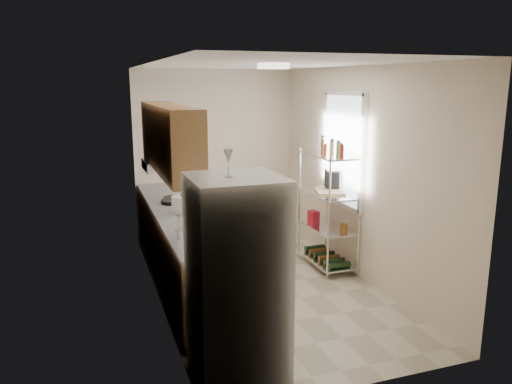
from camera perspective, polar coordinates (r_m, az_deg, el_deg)
room at (r=5.78m, az=0.84°, el=1.41°), size 2.52×4.42×2.62m
counter_run at (r=6.17m, az=-8.68°, el=-6.14°), size 0.63×3.51×0.90m
upper_cabinets at (r=5.53m, az=-9.89°, el=6.08°), size 0.33×2.20×0.72m
range_hood at (r=6.38m, az=-10.44°, el=3.08°), size 0.50×0.60×0.12m
window at (r=6.55m, az=9.95°, el=4.76°), size 0.06×1.00×1.46m
bakers_rack at (r=6.48m, az=8.33°, el=0.76°), size 0.45×0.90×1.73m
ceiling_dome at (r=5.39m, az=2.01°, el=14.19°), size 0.34×0.34×0.05m
refrigerator at (r=4.02m, az=-2.24°, el=-10.28°), size 0.70×0.70×1.71m
wine_glass_a at (r=3.72m, az=-3.16°, el=3.24°), size 0.07×0.07×0.20m
wine_glass_b at (r=3.71m, az=-3.16°, el=3.30°), size 0.08×0.08×0.21m
rice_cooker at (r=5.93m, az=-8.44°, el=-1.41°), size 0.25×0.25×0.20m
frying_pan_large at (r=6.41m, az=-9.61°, el=-1.10°), size 0.31×0.31×0.05m
frying_pan_small at (r=6.58m, az=-9.55°, el=-0.74°), size 0.29×0.29×0.05m
cutting_board at (r=6.51m, az=8.40°, el=0.08°), size 0.45×0.51×0.03m
espresso_machine at (r=6.66m, az=8.66°, el=1.40°), size 0.21×0.26×0.27m
storage_bag at (r=6.70m, az=6.60°, el=-2.87°), size 0.12×0.16×0.17m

